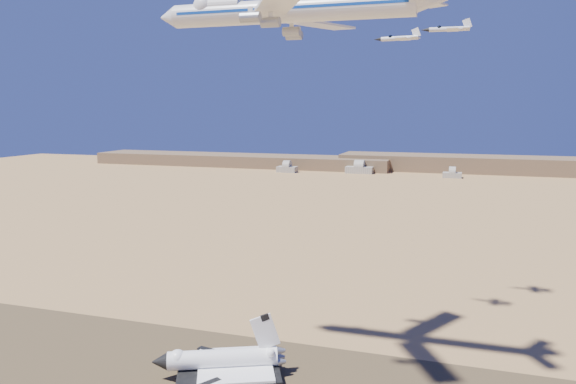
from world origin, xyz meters
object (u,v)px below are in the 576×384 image
(carrier_747, at_px, (280,11))
(crew_a, at_px, (234,384))
(chase_jet_e, at_px, (399,38))
(shuttle, at_px, (222,361))
(chase_jet_f, at_px, (448,29))

(carrier_747, height_order, crew_a, carrier_747)
(carrier_747, bearing_deg, chase_jet_e, 61.77)
(carrier_747, bearing_deg, shuttle, -152.95)
(shuttle, xyz_separation_m, carrier_747, (14.24, 7.36, 90.58))
(shuttle, relative_size, chase_jet_e, 2.43)
(shuttle, height_order, chase_jet_e, chase_jet_e)
(chase_jet_e, bearing_deg, shuttle, -119.10)
(crew_a, bearing_deg, chase_jet_e, -46.09)
(crew_a, bearing_deg, chase_jet_f, -47.74)
(chase_jet_e, bearing_deg, carrier_747, -110.91)
(chase_jet_f, bearing_deg, shuttle, -127.62)
(shuttle, xyz_separation_m, chase_jet_e, (37.79, 51.80, 88.29))
(shuttle, distance_m, chase_jet_f, 127.60)
(carrier_747, distance_m, chase_jet_e, 50.35)
(carrier_747, relative_size, crew_a, 42.04)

